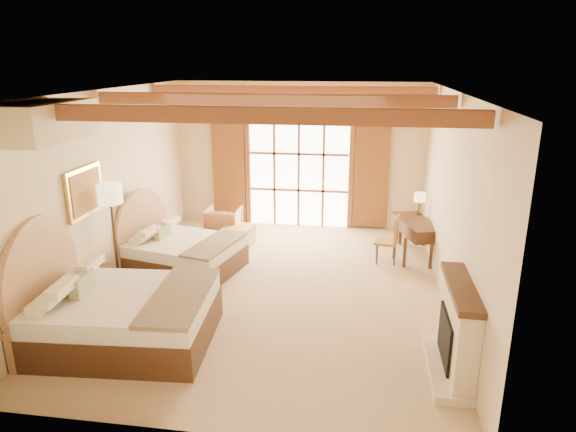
% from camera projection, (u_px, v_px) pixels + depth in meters
% --- Properties ---
extents(floor, '(7.00, 7.00, 0.00)m').
position_uv_depth(floor, '(272.00, 288.00, 8.54)').
color(floor, tan).
rests_on(floor, ground).
extents(wall_back, '(5.50, 0.00, 5.50)m').
position_uv_depth(wall_back, '(299.00, 156.00, 11.38)').
color(wall_back, beige).
rests_on(wall_back, ground).
extents(wall_left, '(0.00, 7.00, 7.00)m').
position_uv_depth(wall_left, '(107.00, 189.00, 8.46)').
color(wall_left, beige).
rests_on(wall_left, ground).
extents(wall_right, '(0.00, 7.00, 7.00)m').
position_uv_depth(wall_right, '(452.00, 203.00, 7.68)').
color(wall_right, beige).
rests_on(wall_right, ground).
extents(ceiling, '(7.00, 7.00, 0.00)m').
position_uv_depth(ceiling, '(270.00, 91.00, 7.60)').
color(ceiling, '#AB6D3A').
rests_on(ceiling, ground).
extents(ceiling_beams, '(5.39, 4.60, 0.18)m').
position_uv_depth(ceiling_beams, '(270.00, 100.00, 7.63)').
color(ceiling_beams, '#9A5534').
rests_on(ceiling_beams, ceiling).
extents(french_doors, '(3.95, 0.08, 2.60)m').
position_uv_depth(french_doors, '(299.00, 172.00, 11.42)').
color(french_doors, white).
rests_on(french_doors, ground).
extents(fireplace, '(0.46, 1.40, 1.16)m').
position_uv_depth(fireplace, '(456.00, 334.00, 6.13)').
color(fireplace, beige).
rests_on(fireplace, ground).
extents(painting, '(0.06, 0.95, 0.75)m').
position_uv_depth(painting, '(85.00, 192.00, 7.70)').
color(painting, gold).
rests_on(painting, wall_left).
extents(canopy_valance, '(0.70, 1.40, 0.45)m').
position_uv_depth(canopy_valance, '(43.00, 121.00, 6.12)').
color(canopy_valance, '#F9EAC9').
rests_on(canopy_valance, ceiling).
extents(bed_near, '(2.40, 1.88, 1.51)m').
position_uv_depth(bed_near, '(112.00, 310.00, 6.84)').
color(bed_near, '#452819').
rests_on(bed_near, floor).
extents(bed_far, '(2.17, 1.80, 1.24)m').
position_uv_depth(bed_far, '(177.00, 250.00, 9.22)').
color(bed_far, '#452819').
rests_on(bed_far, floor).
extents(nightstand, '(0.68, 0.68, 0.64)m').
position_uv_depth(nightstand, '(97.00, 289.00, 7.76)').
color(nightstand, '#452819').
rests_on(nightstand, floor).
extents(floor_lamp, '(0.38, 0.38, 1.80)m').
position_uv_depth(floor_lamp, '(110.00, 200.00, 8.07)').
color(floor_lamp, '#382A1C').
rests_on(floor_lamp, floor).
extents(armchair, '(0.70, 0.72, 0.66)m').
position_uv_depth(armchair, '(223.00, 223.00, 10.88)').
color(armchair, '#B67B4E').
rests_on(armchair, floor).
extents(ottoman, '(0.63, 0.63, 0.41)m').
position_uv_depth(ottoman, '(239.00, 236.00, 10.46)').
color(ottoman, tan).
rests_on(ottoman, floor).
extents(desk, '(0.93, 1.42, 0.71)m').
position_uv_depth(desk, '(415.00, 237.00, 9.86)').
color(desk, '#452819').
rests_on(desk, floor).
extents(desk_chair, '(0.47, 0.47, 0.91)m').
position_uv_depth(desk_chair, '(387.00, 248.00, 9.58)').
color(desk_chair, '#AF8B3E').
rests_on(desk_chair, floor).
extents(desk_lamp, '(0.22, 0.22, 0.44)m').
position_uv_depth(desk_lamp, '(420.00, 198.00, 10.08)').
color(desk_lamp, '#382A1C').
rests_on(desk_lamp, desk).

